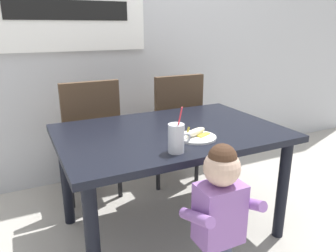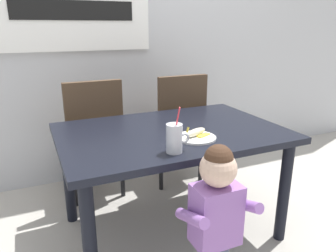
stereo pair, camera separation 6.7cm
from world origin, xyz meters
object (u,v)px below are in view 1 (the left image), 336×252
(peeled_banana, at_px, (196,132))
(dining_chair_left, at_px, (90,133))
(toddler_standing, at_px, (220,207))
(snack_plate, at_px, (196,137))
(dining_table, at_px, (171,144))
(dining_chair_right, at_px, (173,122))
(milk_cup, at_px, (176,140))

(peeled_banana, bearing_deg, dining_chair_left, 116.74)
(toddler_standing, xyz_separation_m, snack_plate, (0.12, 0.42, 0.19))
(dining_chair_left, bearing_deg, snack_plate, 115.98)
(dining_table, height_order, dining_chair_right, dining_chair_right)
(milk_cup, distance_m, snack_plate, 0.25)
(dining_chair_right, distance_m, milk_cup, 1.12)
(peeled_banana, bearing_deg, dining_chair_right, 71.80)
(dining_table, distance_m, toddler_standing, 0.63)
(snack_plate, height_order, peeled_banana, peeled_banana)
(dining_chair_left, bearing_deg, dining_table, 118.48)
(dining_table, height_order, peeled_banana, peeled_banana)
(dining_chair_left, height_order, toddler_standing, dining_chair_left)
(dining_table, distance_m, milk_cup, 0.40)
(dining_chair_right, distance_m, snack_plate, 0.91)
(toddler_standing, relative_size, milk_cup, 3.39)
(milk_cup, xyz_separation_m, snack_plate, (0.20, 0.14, -0.06))
(dining_table, height_order, milk_cup, milk_cup)
(dining_chair_left, relative_size, milk_cup, 3.88)
(toddler_standing, bearing_deg, dining_chair_left, 103.47)
(dining_table, height_order, snack_plate, snack_plate)
(dining_chair_right, xyz_separation_m, milk_cup, (-0.48, -0.99, 0.24))
(dining_chair_right, bearing_deg, dining_chair_left, -2.12)
(dining_chair_right, bearing_deg, toddler_standing, 72.57)
(snack_plate, xyz_separation_m, peeled_banana, (0.01, 0.02, 0.03))
(dining_chair_left, relative_size, dining_chair_right, 1.00)
(dining_table, xyz_separation_m, peeled_banana, (0.07, -0.19, 0.12))
(dining_table, bearing_deg, toddler_standing, -94.98)
(dining_chair_left, xyz_separation_m, milk_cup, (0.23, -1.01, 0.24))
(milk_cup, xyz_separation_m, peeled_banana, (0.21, 0.15, -0.04))
(dining_chair_left, height_order, dining_chair_right, same)
(milk_cup, height_order, peeled_banana, milk_cup)
(dining_chair_left, distance_m, snack_plate, 0.99)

